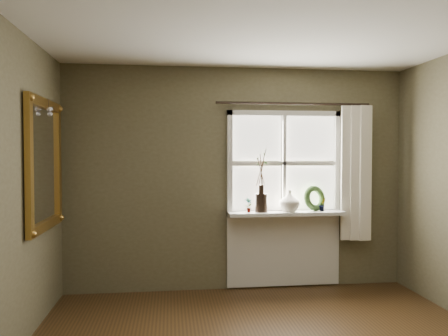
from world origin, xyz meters
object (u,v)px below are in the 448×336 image
(gilt_mirror, at_px, (45,164))
(dark_jug, at_px, (261,203))
(wreath, at_px, (315,201))
(cream_vase, at_px, (290,201))

(gilt_mirror, bearing_deg, dark_jug, 16.22)
(wreath, distance_m, gilt_mirror, 2.98)
(dark_jug, xyz_separation_m, cream_vase, (0.34, 0.00, 0.02))
(cream_vase, relative_size, wreath, 0.82)
(dark_jug, distance_m, wreath, 0.65)
(dark_jug, xyz_separation_m, wreath, (0.65, 0.04, 0.01))
(cream_vase, height_order, wreath, wreath)
(wreath, bearing_deg, gilt_mirror, 170.22)
(dark_jug, height_order, wreath, wreath)
(cream_vase, xyz_separation_m, gilt_mirror, (-2.55, -0.65, 0.45))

